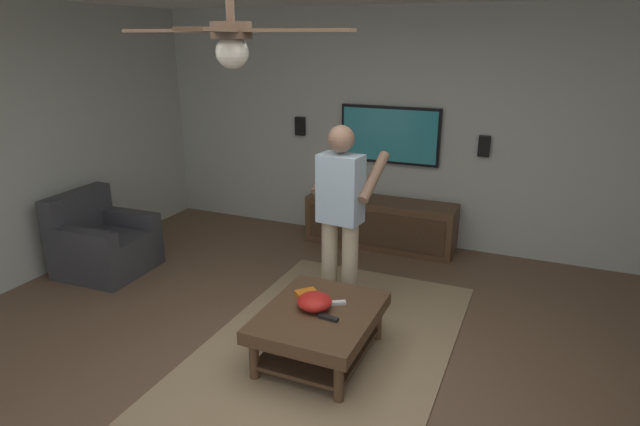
{
  "coord_description": "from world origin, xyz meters",
  "views": [
    {
      "loc": [
        -2.79,
        -1.28,
        2.31
      ],
      "look_at": [
        0.62,
        0.2,
        1.08
      ],
      "focal_mm": 29.88,
      "sensor_mm": 36.0,
      "label": 1
    }
  ],
  "objects_px": {
    "person_standing": "(341,209)",
    "remote_grey": "(305,295)",
    "armchair": "(103,245)",
    "vase_round": "(349,186)",
    "tv": "(390,135)",
    "wall_speaker_right": "(300,126)",
    "ceiling_fan": "(231,37)",
    "coffee_table": "(320,323)",
    "media_console": "(380,223)",
    "remote_black": "(328,318)",
    "bowl": "(315,302)",
    "wall_speaker_left": "(484,146)",
    "remote_white": "(336,303)",
    "book": "(309,296)"
  },
  "relations": [
    {
      "from": "person_standing",
      "to": "remote_grey",
      "type": "relative_size",
      "value": 10.93
    },
    {
      "from": "armchair",
      "to": "vase_round",
      "type": "distance_m",
      "value": 2.74
    },
    {
      "from": "tv",
      "to": "person_standing",
      "type": "relative_size",
      "value": 0.7
    },
    {
      "from": "remote_grey",
      "to": "wall_speaker_right",
      "type": "xyz_separation_m",
      "value": [
        2.46,
        1.2,
        0.87
      ]
    },
    {
      "from": "remote_grey",
      "to": "ceiling_fan",
      "type": "bearing_deg",
      "value": 140.57
    },
    {
      "from": "person_standing",
      "to": "vase_round",
      "type": "relative_size",
      "value": 7.45
    },
    {
      "from": "armchair",
      "to": "coffee_table",
      "type": "xyz_separation_m",
      "value": [
        -0.57,
        -2.67,
        0.02
      ]
    },
    {
      "from": "coffee_table",
      "to": "ceiling_fan",
      "type": "xyz_separation_m",
      "value": [
        -0.9,
        0.08,
        2.02
      ]
    },
    {
      "from": "media_console",
      "to": "vase_round",
      "type": "distance_m",
      "value": 0.56
    },
    {
      "from": "person_standing",
      "to": "remote_black",
      "type": "distance_m",
      "value": 1.06
    },
    {
      "from": "wall_speaker_right",
      "to": "ceiling_fan",
      "type": "bearing_deg",
      "value": -159.45
    },
    {
      "from": "bowl",
      "to": "ceiling_fan",
      "type": "height_order",
      "value": "ceiling_fan"
    },
    {
      "from": "wall_speaker_right",
      "to": "armchair",
      "type": "bearing_deg",
      "value": 147.91
    },
    {
      "from": "remote_grey",
      "to": "vase_round",
      "type": "height_order",
      "value": "vase_round"
    },
    {
      "from": "bowl",
      "to": "ceiling_fan",
      "type": "distance_m",
      "value": 2.06
    },
    {
      "from": "vase_round",
      "to": "ceiling_fan",
      "type": "bearing_deg",
      "value": -169.79
    },
    {
      "from": "bowl",
      "to": "remote_grey",
      "type": "xyz_separation_m",
      "value": [
        0.14,
        0.15,
        -0.05
      ]
    },
    {
      "from": "wall_speaker_right",
      "to": "bowl",
      "type": "bearing_deg",
      "value": -152.65
    },
    {
      "from": "coffee_table",
      "to": "wall_speaker_right",
      "type": "distance_m",
      "value": 3.12
    },
    {
      "from": "media_console",
      "to": "ceiling_fan",
      "type": "distance_m",
      "value": 3.85
    },
    {
      "from": "bowl",
      "to": "wall_speaker_left",
      "type": "height_order",
      "value": "wall_speaker_left"
    },
    {
      "from": "person_standing",
      "to": "ceiling_fan",
      "type": "relative_size",
      "value": 1.36
    },
    {
      "from": "media_console",
      "to": "bowl",
      "type": "relative_size",
      "value": 6.54
    },
    {
      "from": "bowl",
      "to": "wall_speaker_right",
      "type": "xyz_separation_m",
      "value": [
        2.6,
        1.35,
        0.82
      ]
    },
    {
      "from": "coffee_table",
      "to": "vase_round",
      "type": "distance_m",
      "value": 2.52
    },
    {
      "from": "remote_grey",
      "to": "wall_speaker_left",
      "type": "relative_size",
      "value": 0.68
    },
    {
      "from": "ceiling_fan",
      "to": "tv",
      "type": "bearing_deg",
      "value": 3.16
    },
    {
      "from": "remote_white",
      "to": "wall_speaker_right",
      "type": "xyz_separation_m",
      "value": [
        2.48,
        1.47,
        0.87
      ]
    },
    {
      "from": "book",
      "to": "wall_speaker_right",
      "type": "xyz_separation_m",
      "value": [
        2.47,
        1.24,
        0.86
      ]
    },
    {
      "from": "tv",
      "to": "remote_black",
      "type": "height_order",
      "value": "tv"
    },
    {
      "from": "tv",
      "to": "remote_black",
      "type": "bearing_deg",
      "value": 7.94
    },
    {
      "from": "media_console",
      "to": "tv",
      "type": "distance_m",
      "value": 1.01
    },
    {
      "from": "media_console",
      "to": "ceiling_fan",
      "type": "xyz_separation_m",
      "value": [
        -3.26,
        -0.19,
        2.04
      ]
    },
    {
      "from": "media_console",
      "to": "bowl",
      "type": "bearing_deg",
      "value": 5.41
    },
    {
      "from": "wall_speaker_right",
      "to": "vase_round",
      "type": "bearing_deg",
      "value": -106.43
    },
    {
      "from": "person_standing",
      "to": "vase_round",
      "type": "distance_m",
      "value": 1.71
    },
    {
      "from": "tv",
      "to": "ceiling_fan",
      "type": "bearing_deg",
      "value": 3.16
    },
    {
      "from": "media_console",
      "to": "ceiling_fan",
      "type": "relative_size",
      "value": 1.41
    },
    {
      "from": "remote_black",
      "to": "vase_round",
      "type": "height_order",
      "value": "vase_round"
    },
    {
      "from": "person_standing",
      "to": "remote_white",
      "type": "distance_m",
      "value": 0.87
    },
    {
      "from": "book",
      "to": "ceiling_fan",
      "type": "distance_m",
      "value": 2.16
    },
    {
      "from": "remote_black",
      "to": "book",
      "type": "distance_m",
      "value": 0.35
    },
    {
      "from": "wall_speaker_left",
      "to": "wall_speaker_right",
      "type": "relative_size",
      "value": 1.0
    },
    {
      "from": "remote_grey",
      "to": "ceiling_fan",
      "type": "xyz_separation_m",
      "value": [
        -1.05,
        -0.12,
        1.9
      ]
    },
    {
      "from": "remote_white",
      "to": "remote_black",
      "type": "xyz_separation_m",
      "value": [
        -0.23,
        -0.03,
        0.0
      ]
    },
    {
      "from": "media_console",
      "to": "person_standing",
      "type": "height_order",
      "value": "person_standing"
    },
    {
      "from": "armchair",
      "to": "person_standing",
      "type": "distance_m",
      "value": 2.62
    },
    {
      "from": "coffee_table",
      "to": "tv",
      "type": "relative_size",
      "value": 0.87
    },
    {
      "from": "coffee_table",
      "to": "wall_speaker_left",
      "type": "distance_m",
      "value": 2.88
    },
    {
      "from": "coffee_table",
      "to": "tv",
      "type": "distance_m",
      "value": 2.79
    }
  ]
}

